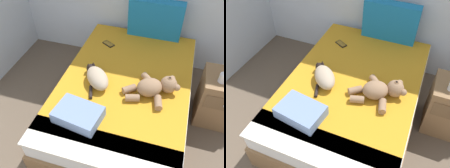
# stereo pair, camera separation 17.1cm
# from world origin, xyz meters

# --- Properties ---
(bed) EXTENTS (1.35, 2.00, 0.52)m
(bed) POSITION_xyz_m (1.74, 3.06, 0.26)
(bed) COLOR olive
(bed) RESTS_ON ground_plane
(patterned_cushion) EXTENTS (0.65, 0.15, 0.46)m
(patterned_cushion) POSITION_xyz_m (1.86, 3.96, 0.75)
(patterned_cushion) COLOR #1972AD
(patterned_cushion) RESTS_ON bed
(cat) EXTENTS (0.36, 0.43, 0.15)m
(cat) POSITION_xyz_m (1.47, 2.93, 0.59)
(cat) COLOR tan
(cat) RESTS_ON bed
(teddy_bear) EXTENTS (0.54, 0.44, 0.18)m
(teddy_bear) POSITION_xyz_m (2.05, 2.96, 0.60)
(teddy_bear) COLOR #937051
(teddy_bear) RESTS_ON bed
(cell_phone) EXTENTS (0.16, 0.14, 0.01)m
(cell_phone) POSITION_xyz_m (1.37, 3.61, 0.52)
(cell_phone) COLOR black
(cell_phone) RESTS_ON bed
(throw_pillow) EXTENTS (0.44, 0.34, 0.11)m
(throw_pillow) POSITION_xyz_m (1.47, 2.45, 0.57)
(throw_pillow) COLOR #728CB7
(throw_pillow) RESTS_ON bed
(nightstand) EXTENTS (0.44, 0.45, 0.60)m
(nightstand) POSITION_xyz_m (2.73, 3.29, 0.30)
(nightstand) COLOR olive
(nightstand) RESTS_ON ground_plane
(mug) EXTENTS (0.12, 0.08, 0.09)m
(mug) POSITION_xyz_m (2.66, 3.23, 0.64)
(mug) COLOR silver
(mug) RESTS_ON nightstand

